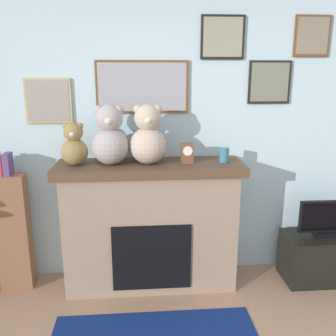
# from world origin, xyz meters

# --- Properties ---
(back_wall) EXTENTS (5.20, 0.15, 2.60)m
(back_wall) POSITION_xyz_m (-0.00, 2.00, 1.31)
(back_wall) COLOR silver
(back_wall) RESTS_ON ground_plane
(fireplace) EXTENTS (1.63, 0.52, 1.16)m
(fireplace) POSITION_xyz_m (-0.38, 1.71, 0.59)
(fireplace) COLOR gray
(fireplace) RESTS_ON ground_plane
(bookshelf) EXTENTS (0.40, 0.16, 1.26)m
(bookshelf) POSITION_xyz_m (-1.67, 1.74, 0.58)
(bookshelf) COLOR brown
(bookshelf) RESTS_ON ground_plane
(tv_stand) EXTENTS (0.74, 0.40, 0.45)m
(tv_stand) POSITION_xyz_m (1.25, 1.64, 0.22)
(tv_stand) COLOR black
(tv_stand) RESTS_ON ground_plane
(television) EXTENTS (0.54, 0.14, 0.34)m
(television) POSITION_xyz_m (1.25, 1.64, 0.61)
(television) COLOR black
(television) RESTS_ON tv_stand
(candle_jar) EXTENTS (0.08, 0.08, 0.13)m
(candle_jar) POSITION_xyz_m (0.27, 1.69, 1.22)
(candle_jar) COLOR teal
(candle_jar) RESTS_ON fireplace
(mantel_clock) EXTENTS (0.10, 0.08, 0.17)m
(mantel_clock) POSITION_xyz_m (-0.06, 1.69, 1.25)
(mantel_clock) COLOR brown
(mantel_clock) RESTS_ON fireplace
(teddy_bear_grey) EXTENTS (0.23, 0.23, 0.36)m
(teddy_bear_grey) POSITION_xyz_m (-1.01, 1.69, 1.32)
(teddy_bear_grey) COLOR olive
(teddy_bear_grey) RESTS_ON fireplace
(teddy_bear_cream) EXTENTS (0.31, 0.31, 0.51)m
(teddy_bear_cream) POSITION_xyz_m (-0.71, 1.69, 1.39)
(teddy_bear_cream) COLOR #A29796
(teddy_bear_cream) RESTS_ON fireplace
(teddy_bear_tan) EXTENTS (0.32, 0.32, 0.51)m
(teddy_bear_tan) POSITION_xyz_m (-0.39, 1.69, 1.39)
(teddy_bear_tan) COLOR #BBA590
(teddy_bear_tan) RESTS_ON fireplace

